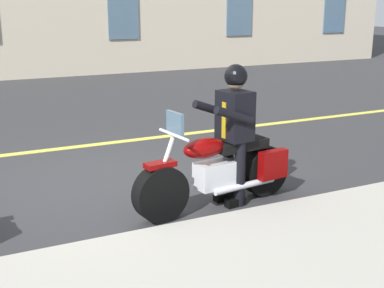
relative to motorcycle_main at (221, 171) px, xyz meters
name	(u,v)px	position (x,y,z in m)	size (l,w,h in m)	color
ground_plane	(108,182)	(0.99, -1.46, -0.45)	(80.00, 80.00, 0.00)	#333335
lane_center_stripe	(74,147)	(0.99, -3.46, -0.45)	(60.00, 0.16, 0.01)	#E5DB4C
motorcycle_main	(221,171)	(0.00, 0.00, 0.00)	(2.22, 0.77, 1.26)	black
rider_main	(234,122)	(-0.19, -0.03, 0.58)	(0.67, 0.61, 1.74)	black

